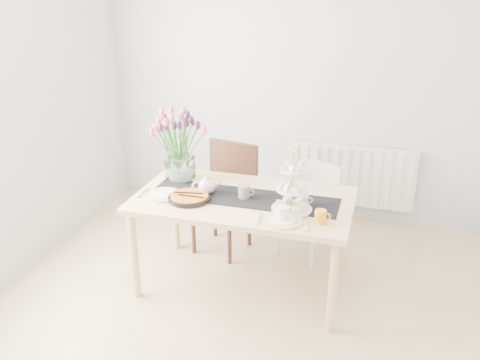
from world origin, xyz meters
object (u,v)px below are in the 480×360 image
(tulip_vase, at_px, (179,134))
(tart_tin, at_px, (189,198))
(radiator, at_px, (352,176))
(chair_white, at_px, (313,203))
(plate_left, at_px, (164,195))
(cream_jug, at_px, (303,200))
(chair_brown, at_px, (227,189))
(mug_white, at_px, (283,213))
(plate_right, at_px, (283,221))
(mug_orange, at_px, (320,217))
(cake_stand, at_px, (292,195))
(mug_grey, at_px, (244,192))
(dining_table, at_px, (243,207))
(teapot, at_px, (207,186))

(tulip_vase, distance_m, tart_tin, 0.55)
(radiator, relative_size, chair_white, 1.51)
(chair_white, bearing_deg, plate_left, -116.27)
(cream_jug, bearing_deg, chair_brown, 134.46)
(tart_tin, bearing_deg, mug_white, -10.37)
(chair_white, xyz_separation_m, tart_tin, (-0.79, -0.84, 0.31))
(plate_left, relative_size, plate_right, 1.04)
(mug_white, xyz_separation_m, mug_orange, (0.25, 0.03, -0.00))
(chair_white, bearing_deg, cake_stand, -68.63)
(cake_stand, relative_size, mug_grey, 4.04)
(dining_table, height_order, cream_jug, cream_jug)
(teapot, distance_m, tart_tin, 0.17)
(chair_brown, relative_size, plate_right, 3.63)
(teapot, xyz_separation_m, plate_right, (0.65, -0.29, -0.06))
(radiator, bearing_deg, tulip_vase, -135.93)
(cake_stand, xyz_separation_m, tart_tin, (-0.75, -0.03, -0.10))
(chair_white, distance_m, mug_grey, 0.89)
(cake_stand, relative_size, cream_jug, 5.14)
(plate_left, bearing_deg, tart_tin, -3.48)
(radiator, bearing_deg, dining_table, -115.64)
(chair_white, height_order, tulip_vase, tulip_vase)
(cream_jug, height_order, plate_left, cream_jug)
(teapot, height_order, plate_right, teapot)
(mug_orange, bearing_deg, dining_table, 136.15)
(chair_brown, height_order, mug_white, chair_brown)
(dining_table, bearing_deg, chair_white, 58.61)
(radiator, bearing_deg, teapot, -123.87)
(cake_stand, bearing_deg, tart_tin, -177.42)
(teapot, bearing_deg, plate_right, -45.27)
(tulip_vase, bearing_deg, plate_left, -89.40)
(tulip_vase, bearing_deg, mug_white, -27.24)
(tulip_vase, relative_size, cream_jug, 8.46)
(chair_white, relative_size, tulip_vase, 1.16)
(cream_jug, bearing_deg, cake_stand, -128.66)
(tulip_vase, bearing_deg, mug_grey, -19.72)
(tart_tin, bearing_deg, mug_grey, 20.36)
(tart_tin, relative_size, mug_grey, 3.02)
(cream_jug, height_order, tart_tin, cream_jug)
(chair_brown, bearing_deg, plate_left, -98.49)
(teapot, height_order, mug_white, teapot)
(chair_white, xyz_separation_m, mug_white, (-0.07, -0.97, 0.34))
(teapot, relative_size, plate_right, 0.82)
(tulip_vase, bearing_deg, dining_table, -19.31)
(cream_jug, height_order, mug_grey, mug_grey)
(chair_brown, distance_m, cake_stand, 1.03)
(teapot, bearing_deg, cake_stand, -30.24)
(mug_orange, relative_size, plate_left, 0.35)
(dining_table, bearing_deg, radiator, 64.36)
(teapot, bearing_deg, chair_brown, 72.03)
(chair_brown, bearing_deg, mug_grey, -48.61)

